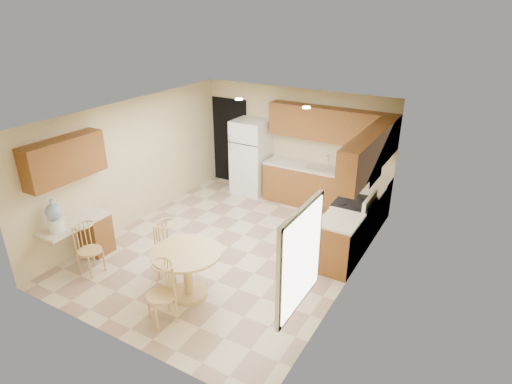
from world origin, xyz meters
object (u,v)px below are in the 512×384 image
Objects in this scene: stove at (352,223)px; chair_table_a at (166,248)px; chair_desk at (84,247)px; refrigerator at (251,157)px; dining_table at (187,267)px; water_crock at (55,217)px; chair_table_b at (156,291)px.

chair_table_a is at bearing -131.44° from stove.
stove reaches higher than chair_desk.
refrigerator is at bearing 157.01° from stove.
dining_table is (-1.68, -2.69, 0.05)m from stove.
refrigerator is 4.55m from water_crock.
chair_table_a is (-0.55, 0.16, 0.08)m from dining_table.
stove is at bearing 39.24° from water_crock.
chair_table_b is at bearing -5.50° from water_crock.
chair_desk is (-0.60, -4.31, -0.34)m from refrigerator.
water_crock is at bearing -166.97° from dining_table.
dining_table is 0.58m from chair_table_a.
stove reaches higher than dining_table.
chair_table_b is 1.69× the size of water_crock.
dining_table is 1.08× the size of chair_table_a.
refrigerator reaches higher than stove.
dining_table is at bearing -122.08° from stove.
stove is 1.02× the size of dining_table.
water_crock is (-1.05, -4.43, 0.14)m from refrigerator.
stove is 3.17m from dining_table.
dining_table is at bearing 105.54° from chair_desk.
water_crock reaches higher than stove.
dining_table is 1.14× the size of chair_table_b.
chair_table_b is at bearing 82.51° from chair_desk.
chair_table_b is (1.24, -4.65, -0.31)m from refrigerator.
stove is 1.98× the size of water_crock.
water_crock reaches higher than chair_table_b.
chair_table_a is (0.64, -3.75, -0.28)m from refrigerator.
refrigerator is at bearing 76.65° from water_crock.
chair_desk is at bearing -72.12° from chair_table_a.
refrigerator is 1.61× the size of stove.
refrigerator reaches higher than water_crock.
chair_table_b is (0.05, -0.74, 0.05)m from dining_table.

